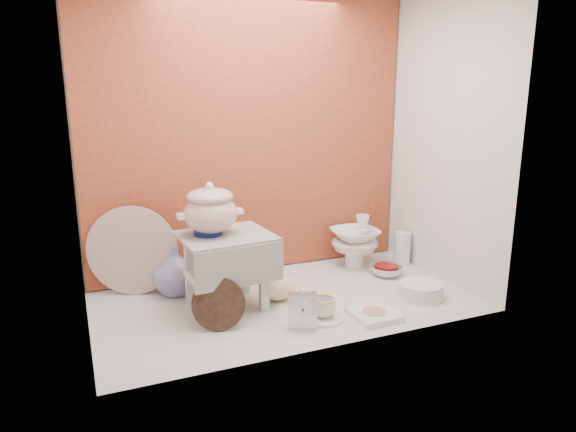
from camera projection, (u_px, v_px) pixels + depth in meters
name	position (u px, v px, depth m)	size (l,w,h in m)	color
ground	(286.00, 301.00, 2.56)	(1.80, 1.80, 0.00)	silver
niche_shell	(271.00, 105.00, 2.50)	(1.86, 1.03, 1.53)	#A8502A
step_stool	(226.00, 271.00, 2.45)	(0.41, 0.36, 0.36)	silver
soup_tureen	(210.00, 208.00, 2.38)	(0.29, 0.29, 0.25)	white
cobalt_bowl	(208.00, 229.00, 2.41)	(0.13, 0.13, 0.05)	#0A164F
floral_platter	(132.00, 251.00, 2.61)	(0.45, 0.05, 0.45)	white
blue_white_vase	(176.00, 271.00, 2.63)	(0.23, 0.23, 0.24)	silver
lacquer_tray	(218.00, 304.00, 2.25)	(0.23, 0.08, 0.22)	black
mantel_clock	(302.00, 309.00, 2.25)	(0.12, 0.04, 0.18)	silver
plush_pig	(278.00, 288.00, 2.55)	(0.22, 0.15, 0.13)	beige
teacup_saucer	(323.00, 318.00, 2.36)	(0.19, 0.19, 0.01)	white
gold_rim_teacup	(323.00, 307.00, 2.35)	(0.11, 0.11, 0.09)	white
lattice_dish	(374.00, 314.00, 2.38)	(0.20, 0.20, 0.03)	white
dinner_plate_stack	(421.00, 290.00, 2.60)	(0.22, 0.22, 0.07)	white
crystal_bowl	(386.00, 271.00, 2.90)	(0.18, 0.18, 0.06)	silver
clear_glass_vase	(402.00, 248.00, 3.07)	(0.09, 0.09, 0.19)	silver
porcelain_tower	(355.00, 241.00, 3.01)	(0.27, 0.27, 0.31)	white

